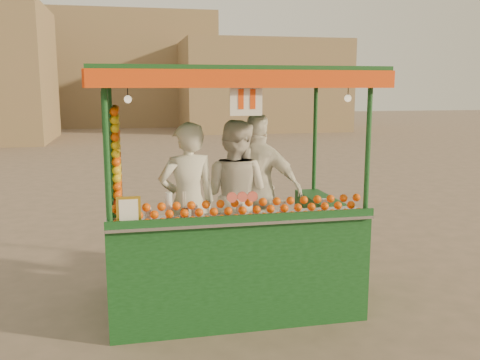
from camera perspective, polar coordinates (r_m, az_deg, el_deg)
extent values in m
plane|color=brown|center=(6.27, -5.42, -12.66)|extent=(90.00, 90.00, 0.00)
cube|color=#84684B|center=(30.72, 2.27, 10.17)|extent=(9.00, 6.00, 5.00)
cube|color=#84684B|center=(35.80, -14.64, 11.44)|extent=(14.00, 7.00, 7.00)
cube|color=#103D15|center=(6.12, -1.14, -11.67)|extent=(2.63, 1.62, 0.30)
cylinder|color=black|center=(6.02, -9.88, -11.92)|extent=(0.36, 0.10, 0.36)
cylinder|color=black|center=(6.34, 7.12, -10.69)|extent=(0.36, 0.10, 0.36)
cube|color=#103D15|center=(5.32, 0.22, -8.67)|extent=(2.63, 0.30, 0.81)
cube|color=#103D15|center=(5.94, -12.53, -6.93)|extent=(0.30, 1.32, 0.81)
cube|color=#103D15|center=(6.35, 9.09, -5.70)|extent=(0.30, 1.32, 0.81)
cube|color=#B2B2B7|center=(5.23, 0.15, -4.20)|extent=(2.63, 0.47, 0.03)
cylinder|color=#103D15|center=(4.86, -14.25, 2.72)|extent=(0.05, 0.05, 1.42)
cylinder|color=#103D15|center=(5.40, 13.72, 3.44)|extent=(0.05, 0.05, 1.42)
cylinder|color=#103D15|center=(6.37, -13.81, 4.40)|extent=(0.05, 0.05, 1.42)
cylinder|color=#103D15|center=(6.79, 8.14, 4.92)|extent=(0.05, 0.05, 1.42)
cube|color=#103D15|center=(5.69, -1.22, 11.60)|extent=(2.84, 1.82, 0.08)
cube|color=#E7420C|center=(4.80, 0.89, 10.93)|extent=(2.84, 0.04, 0.16)
cube|color=#E7420C|center=(6.59, -2.76, 10.67)|extent=(2.84, 0.04, 0.16)
cube|color=#E7420C|center=(5.60, -15.87, 10.43)|extent=(0.04, 1.82, 0.16)
cube|color=#E7420C|center=(6.12, 12.15, 10.52)|extent=(0.04, 1.82, 0.16)
cylinder|color=#DC5243|center=(5.05, 0.24, -1.84)|extent=(0.10, 0.03, 0.10)
cube|color=gold|center=(4.96, -11.99, -3.37)|extent=(0.22, 0.02, 0.28)
cube|color=white|center=(4.88, 0.67, 8.78)|extent=(0.30, 0.02, 0.30)
sphere|color=#FFE5B2|center=(4.90, -12.08, 8.57)|extent=(0.07, 0.07, 0.07)
sphere|color=#FFE5B2|center=(5.35, 11.63, 8.69)|extent=(0.07, 0.07, 0.07)
imported|color=beige|center=(5.70, -5.67, -2.53)|extent=(0.70, 0.53, 1.75)
imported|color=silver|center=(6.10, -0.59, -1.67)|extent=(1.07, 1.02, 1.75)
imported|color=white|center=(6.22, 1.95, -1.10)|extent=(1.15, 0.92, 1.82)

